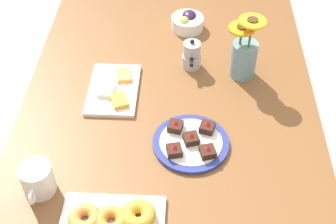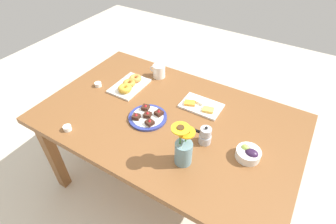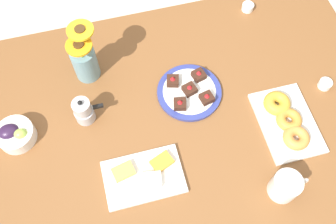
{
  "view_description": "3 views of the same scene",
  "coord_description": "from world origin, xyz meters",
  "px_view_note": "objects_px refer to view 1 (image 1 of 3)",
  "views": [
    {
      "loc": [
        1.06,
        0.05,
        1.84
      ],
      "look_at": [
        0.0,
        0.0,
        0.78
      ],
      "focal_mm": 50.0,
      "sensor_mm": 36.0,
      "label": 1
    },
    {
      "loc": [
        -0.62,
        1.03,
        1.84
      ],
      "look_at": [
        0.0,
        0.0,
        0.78
      ],
      "focal_mm": 28.0,
      "sensor_mm": 36.0,
      "label": 2
    },
    {
      "loc": [
        -0.15,
        -0.57,
        1.94
      ],
      "look_at": [
        0.0,
        0.0,
        0.78
      ],
      "focal_mm": 40.0,
      "sensor_mm": 36.0,
      "label": 3
    }
  ],
  "objects_px": {
    "dessert_plate": "(191,142)",
    "moka_pot": "(192,55)",
    "flower_vase": "(244,56)",
    "coffee_mug": "(37,179)",
    "croissant_platter": "(113,221)",
    "cheese_platter": "(114,89)",
    "grape_bowl": "(188,22)",
    "dining_table": "(168,138)"
  },
  "relations": [
    {
      "from": "grape_bowl",
      "to": "croissant_platter",
      "type": "height_order",
      "value": "grape_bowl"
    },
    {
      "from": "croissant_platter",
      "to": "grape_bowl",
      "type": "bearing_deg",
      "value": 168.84
    },
    {
      "from": "coffee_mug",
      "to": "cheese_platter",
      "type": "distance_m",
      "value": 0.45
    },
    {
      "from": "dessert_plate",
      "to": "dining_table",
      "type": "bearing_deg",
      "value": -143.05
    },
    {
      "from": "grape_bowl",
      "to": "flower_vase",
      "type": "distance_m",
      "value": 0.35
    },
    {
      "from": "dessert_plate",
      "to": "moka_pot",
      "type": "xyz_separation_m",
      "value": [
        -0.38,
        -0.0,
        0.04
      ]
    },
    {
      "from": "croissant_platter",
      "to": "flower_vase",
      "type": "distance_m",
      "value": 0.75
    },
    {
      "from": "coffee_mug",
      "to": "croissant_platter",
      "type": "relative_size",
      "value": 0.45
    },
    {
      "from": "dessert_plate",
      "to": "croissant_platter",
      "type": "bearing_deg",
      "value": -34.52
    },
    {
      "from": "coffee_mug",
      "to": "dessert_plate",
      "type": "relative_size",
      "value": 0.53
    },
    {
      "from": "grape_bowl",
      "to": "dessert_plate",
      "type": "relative_size",
      "value": 0.55
    },
    {
      "from": "cheese_platter",
      "to": "croissant_platter",
      "type": "bearing_deg",
      "value": 7.06
    },
    {
      "from": "cheese_platter",
      "to": "flower_vase",
      "type": "xyz_separation_m",
      "value": [
        -0.11,
        0.45,
        0.08
      ]
    },
    {
      "from": "dining_table",
      "to": "cheese_platter",
      "type": "relative_size",
      "value": 6.15
    },
    {
      "from": "coffee_mug",
      "to": "grape_bowl",
      "type": "xyz_separation_m",
      "value": [
        -0.82,
        0.4,
        -0.02
      ]
    },
    {
      "from": "grape_bowl",
      "to": "croissant_platter",
      "type": "bearing_deg",
      "value": -11.16
    },
    {
      "from": "dessert_plate",
      "to": "cheese_platter",
      "type": "bearing_deg",
      "value": -130.88
    },
    {
      "from": "flower_vase",
      "to": "dining_table",
      "type": "bearing_deg",
      "value": -46.14
    },
    {
      "from": "croissant_platter",
      "to": "cheese_platter",
      "type": "bearing_deg",
      "value": -172.94
    },
    {
      "from": "cheese_platter",
      "to": "croissant_platter",
      "type": "distance_m",
      "value": 0.53
    },
    {
      "from": "grape_bowl",
      "to": "cheese_platter",
      "type": "xyz_separation_m",
      "value": [
        0.39,
        -0.25,
        -0.02
      ]
    },
    {
      "from": "cheese_platter",
      "to": "croissant_platter",
      "type": "height_order",
      "value": "croissant_platter"
    },
    {
      "from": "grape_bowl",
      "to": "flower_vase",
      "type": "bearing_deg",
      "value": 35.34
    },
    {
      "from": "croissant_platter",
      "to": "moka_pot",
      "type": "height_order",
      "value": "moka_pot"
    },
    {
      "from": "grape_bowl",
      "to": "dining_table",
      "type": "bearing_deg",
      "value": -5.87
    },
    {
      "from": "dining_table",
      "to": "cheese_platter",
      "type": "xyz_separation_m",
      "value": [
        -0.13,
        -0.19,
        0.1
      ]
    },
    {
      "from": "coffee_mug",
      "to": "grape_bowl",
      "type": "relative_size",
      "value": 0.97
    },
    {
      "from": "croissant_platter",
      "to": "moka_pot",
      "type": "relative_size",
      "value": 2.35
    },
    {
      "from": "cheese_platter",
      "to": "moka_pot",
      "type": "relative_size",
      "value": 2.18
    },
    {
      "from": "dining_table",
      "to": "moka_pot",
      "type": "distance_m",
      "value": 0.32
    },
    {
      "from": "coffee_mug",
      "to": "grape_bowl",
      "type": "distance_m",
      "value": 0.91
    },
    {
      "from": "grape_bowl",
      "to": "cheese_platter",
      "type": "relative_size",
      "value": 0.5
    },
    {
      "from": "dining_table",
      "to": "cheese_platter",
      "type": "bearing_deg",
      "value": -124.37
    },
    {
      "from": "coffee_mug",
      "to": "croissant_platter",
      "type": "height_order",
      "value": "coffee_mug"
    },
    {
      "from": "croissant_platter",
      "to": "flower_vase",
      "type": "height_order",
      "value": "flower_vase"
    },
    {
      "from": "flower_vase",
      "to": "moka_pot",
      "type": "bearing_deg",
      "value": -102.18
    },
    {
      "from": "coffee_mug",
      "to": "cheese_platter",
      "type": "height_order",
      "value": "coffee_mug"
    },
    {
      "from": "coffee_mug",
      "to": "croissant_platter",
      "type": "bearing_deg",
      "value": 64.57
    },
    {
      "from": "dessert_plate",
      "to": "flower_vase",
      "type": "height_order",
      "value": "flower_vase"
    },
    {
      "from": "dining_table",
      "to": "croissant_platter",
      "type": "height_order",
      "value": "croissant_platter"
    },
    {
      "from": "cheese_platter",
      "to": "dessert_plate",
      "type": "relative_size",
      "value": 1.09
    },
    {
      "from": "coffee_mug",
      "to": "flower_vase",
      "type": "distance_m",
      "value": 0.81
    }
  ]
}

